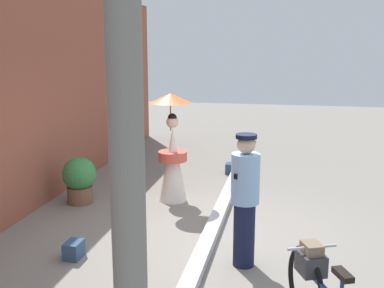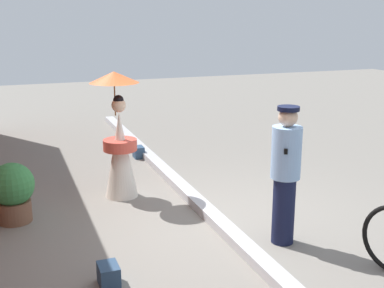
# 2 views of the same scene
# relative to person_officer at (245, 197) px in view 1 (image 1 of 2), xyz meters

# --- Properties ---
(ground_plane) EXTENTS (30.00, 30.00, 0.00)m
(ground_plane) POSITION_rel_person_officer_xyz_m (0.61, 0.53, -0.87)
(ground_plane) COLOR gray
(sidewalk_curb) EXTENTS (14.00, 0.20, 0.12)m
(sidewalk_curb) POSITION_rel_person_officer_xyz_m (0.61, 0.53, -0.81)
(sidewalk_curb) COLOR #B2B2B7
(sidewalk_curb) RESTS_ON ground_plane
(person_officer) EXTENTS (0.34, 0.34, 1.63)m
(person_officer) POSITION_rel_person_officer_xyz_m (0.00, 0.00, 0.00)
(person_officer) COLOR #141938
(person_officer) RESTS_ON ground_plane
(person_with_parasol) EXTENTS (0.70, 0.70, 1.84)m
(person_with_parasol) POSITION_rel_person_officer_xyz_m (2.20, 1.44, 0.01)
(person_with_parasol) COLOR silver
(person_with_parasol) RESTS_ON ground_plane
(potted_plant_by_door) EXTENTS (0.58, 0.56, 0.79)m
(potted_plant_by_door) POSITION_rel_person_officer_xyz_m (1.77, 2.93, -0.44)
(potted_plant_by_door) COLOR brown
(potted_plant_by_door) RESTS_ON ground_plane
(backpack_on_pavement) EXTENTS (0.25, 0.18, 0.22)m
(backpack_on_pavement) POSITION_rel_person_officer_xyz_m (4.10, 0.67, -0.75)
(backpack_on_pavement) COLOR navy
(backpack_on_pavement) RESTS_ON ground_plane
(backpack_spare) EXTENTS (0.27, 0.20, 0.22)m
(backpack_spare) POSITION_rel_person_officer_xyz_m (-0.24, 2.11, -0.75)
(backpack_spare) COLOR navy
(backpack_spare) RESTS_ON ground_plane
(utility_pole) EXTENTS (0.18, 0.18, 4.80)m
(utility_pole) POSITION_rel_person_officer_xyz_m (-3.20, 0.31, 1.53)
(utility_pole) COLOR slate
(utility_pole) RESTS_ON ground_plane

